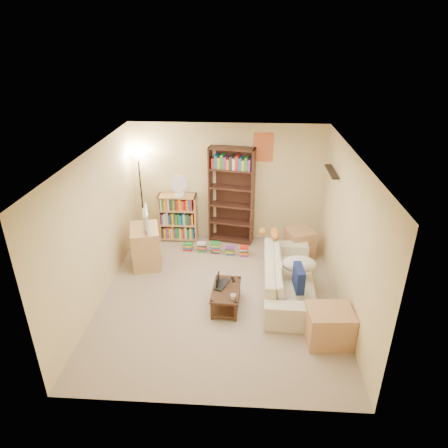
# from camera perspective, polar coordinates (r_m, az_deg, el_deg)

# --- Properties ---
(room) EXTENTS (4.50, 4.54, 2.52)m
(room) POSITION_cam_1_polar(r_m,az_deg,el_deg) (6.19, -0.57, 2.12)
(room) COLOR tan
(room) RESTS_ON ground
(sofa) EXTENTS (2.24, 0.98, 0.64)m
(sofa) POSITION_cam_1_polar(r_m,az_deg,el_deg) (6.99, 9.27, -7.44)
(sofa) COLOR beige
(sofa) RESTS_ON ground
(navy_pillow) EXTENTS (0.16, 0.43, 0.38)m
(navy_pillow) POSITION_cam_1_polar(r_m,az_deg,el_deg) (6.45, 10.63, -7.58)
(navy_pillow) COLOR navy
(navy_pillow) RESTS_ON sofa
(cream_blanket) EXTENTS (0.59, 0.42, 0.25)m
(cream_blanket) POSITION_cam_1_polar(r_m,az_deg,el_deg) (6.93, 10.68, -5.65)
(cream_blanket) COLOR beige
(cream_blanket) RESTS_ON sofa
(tabby_cat) EXTENTS (0.50, 0.19, 0.17)m
(tabby_cat) POSITION_cam_1_polar(r_m,az_deg,el_deg) (7.50, 6.98, -1.26)
(tabby_cat) COLOR orange
(tabby_cat) RESTS_ON sofa
(coffee_table) EXTENTS (0.48, 0.81, 0.35)m
(coffee_table) POSITION_cam_1_polar(r_m,az_deg,el_deg) (6.62, 0.30, -10.20)
(coffee_table) COLOR #3F2B18
(coffee_table) RESTS_ON ground
(laptop) EXTENTS (0.53, 0.49, 0.03)m
(laptop) POSITION_cam_1_polar(r_m,az_deg,el_deg) (6.61, 0.12, -8.70)
(laptop) COLOR black
(laptop) RESTS_ON coffee_table
(laptop_screen) EXTENTS (0.02, 0.26, 0.18)m
(laptop_screen) POSITION_cam_1_polar(r_m,az_deg,el_deg) (6.57, -0.88, -7.98)
(laptop_screen) COLOR white
(laptop_screen) RESTS_ON laptop
(mug) EXTENTS (0.16, 0.16, 0.09)m
(mug) POSITION_cam_1_polar(r_m,az_deg,el_deg) (6.29, 1.31, -10.38)
(mug) COLOR silver
(mug) RESTS_ON coffee_table
(tv_remote) EXTENTS (0.08, 0.15, 0.02)m
(tv_remote) POSITION_cam_1_polar(r_m,az_deg,el_deg) (6.75, 1.30, -7.95)
(tv_remote) COLOR black
(tv_remote) RESTS_ON coffee_table
(tv_stand) EXTENTS (0.69, 0.84, 0.78)m
(tv_stand) POSITION_cam_1_polar(r_m,az_deg,el_deg) (7.81, -11.12, -3.17)
(tv_stand) COLOR tan
(tv_stand) RESTS_ON ground
(television) EXTENTS (0.71, 0.42, 0.38)m
(television) POSITION_cam_1_polar(r_m,az_deg,el_deg) (7.56, -11.49, 0.69)
(television) COLOR black
(television) RESTS_ON tv_stand
(tall_bookshelf) EXTENTS (0.97, 0.48, 2.06)m
(tall_bookshelf) POSITION_cam_1_polar(r_m,az_deg,el_deg) (8.28, 1.08, 4.35)
(tall_bookshelf) COLOR #432119
(tall_bookshelf) RESTS_ON ground
(short_bookshelf) EXTENTS (0.80, 0.33, 1.03)m
(short_bookshelf) POSITION_cam_1_polar(r_m,az_deg,el_deg) (8.62, -6.56, 0.95)
(short_bookshelf) COLOR tan
(short_bookshelf) RESTS_ON ground
(desk_fan) EXTENTS (0.37, 0.21, 0.46)m
(desk_fan) POSITION_cam_1_polar(r_m,az_deg,el_deg) (8.28, -6.48, 5.50)
(desk_fan) COLOR white
(desk_fan) RESTS_ON short_bookshelf
(floor_lamp) EXTENTS (0.32, 0.32, 1.89)m
(floor_lamp) POSITION_cam_1_polar(r_m,az_deg,el_deg) (8.42, -12.00, 7.19)
(floor_lamp) COLOR black
(floor_lamp) RESTS_ON ground
(side_table) EXTENTS (0.63, 0.63, 0.57)m
(side_table) POSITION_cam_1_polar(r_m,az_deg,el_deg) (8.15, 10.74, -2.70)
(side_table) COLOR tan
(side_table) RESTS_ON ground
(end_cabinet) EXTENTS (0.68, 0.58, 0.54)m
(end_cabinet) POSITION_cam_1_polar(r_m,az_deg,el_deg) (6.15, 14.74, -13.84)
(end_cabinet) COLOR tan
(end_cabinet) RESTS_ON ground
(book_stacks) EXTENTS (1.36, 0.31, 0.23)m
(book_stacks) POSITION_cam_1_polar(r_m,az_deg,el_deg) (8.20, -1.02, -3.50)
(book_stacks) COLOR red
(book_stacks) RESTS_ON ground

